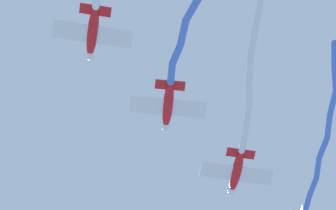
% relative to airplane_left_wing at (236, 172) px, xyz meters
% --- Properties ---
extents(smoke_trail_lead, '(12.00, 17.55, 1.34)m').
position_rel_airplane_left_wing_xyz_m(smoke_trail_lead, '(-4.04, 9.25, -0.44)').
color(smoke_trail_lead, '#4C75DB').
extents(airplane_left_wing, '(7.73, 6.04, 1.97)m').
position_rel_airplane_left_wing_xyz_m(airplane_left_wing, '(0.00, 0.00, 0.00)').
color(airplane_left_wing, red).
extents(smoke_trail_left_wing, '(10.07, 14.73, 1.05)m').
position_rel_airplane_left_wing_xyz_m(smoke_trail_left_wing, '(6.06, 9.48, -0.12)').
color(smoke_trail_left_wing, white).
extents(airplane_right_wing, '(7.59, 6.12, 1.97)m').
position_rel_airplane_left_wing_xyz_m(airplane_right_wing, '(10.66, 1.96, 0.25)').
color(airplane_right_wing, red).
extents(smoke_trail_right_wing, '(5.40, 16.76, 2.13)m').
position_rel_airplane_left_wing_xyz_m(smoke_trail_right_wing, '(15.02, 12.17, -0.49)').
color(smoke_trail_right_wing, '#4C75DB').
extents(airplane_slot, '(7.74, 6.04, 1.97)m').
position_rel_airplane_left_wing_xyz_m(airplane_slot, '(21.34, 3.91, 0.50)').
color(airplane_slot, red).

